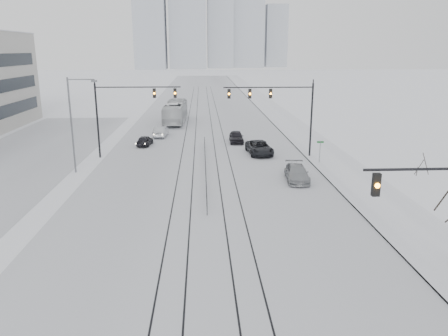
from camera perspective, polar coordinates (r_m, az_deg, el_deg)
road at (r=72.06m, az=-2.68°, el=6.08°), size 22.00×260.00×0.02m
sidewalk_east at (r=73.36m, az=7.99°, el=6.16°), size 5.00×260.00×0.16m
curb at (r=72.94m, az=6.08°, el=6.16°), size 0.10×260.00×0.12m
parking_strip at (r=51.47m, az=-25.37°, el=0.90°), size 14.00×60.00×0.03m
tram_rails at (r=52.41m, az=-2.55°, el=2.62°), size 5.30×180.00×0.01m
skyline at (r=285.47m, az=-1.96°, el=19.07°), size 96.00×48.00×72.00m
traffic_mast_ne at (r=47.25m, az=7.46°, el=8.19°), size 9.60×0.37×8.00m
traffic_mast_nw at (r=48.22m, az=-12.86°, el=7.85°), size 9.10×0.37×8.00m
street_light_west at (r=43.29m, az=-18.98°, el=6.12°), size 2.73×0.25×9.00m
median_fence at (r=42.57m, az=-2.44°, el=0.35°), size 0.06×24.00×1.00m
street_sign at (r=45.88m, az=12.43°, el=2.48°), size 0.70×0.06×2.40m
sedan_sb_inner at (r=54.52m, az=-10.31°, el=3.53°), size 1.93×3.84×1.25m
sedan_sb_outer at (r=59.85m, az=-8.25°, el=4.74°), size 1.90×4.48×1.44m
sedan_nb_front at (r=49.31m, az=4.65°, el=2.64°), size 2.91×5.55×1.49m
sedan_nb_right at (r=39.71m, az=9.50°, el=-0.70°), size 2.32×4.91×1.38m
sedan_nb_far at (r=55.52m, az=1.61°, el=4.08°), size 1.78×4.28×1.45m
box_truck at (r=71.08m, az=-6.35°, el=7.27°), size 3.44×12.47×3.44m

